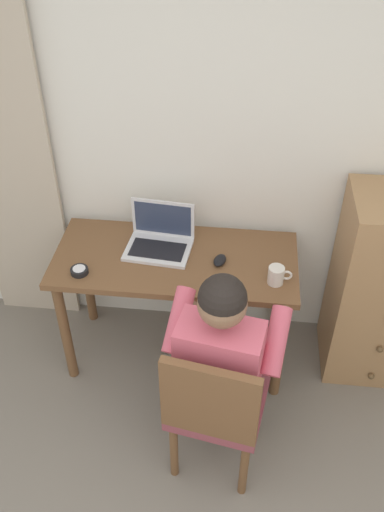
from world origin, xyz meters
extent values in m
cube|color=silver|center=(0.00, 2.20, 1.25)|extent=(4.80, 0.05, 2.50)
cube|color=#BCAD99|center=(-1.21, 2.13, 1.09)|extent=(0.51, 0.03, 2.19)
cube|color=brown|center=(-0.27, 1.84, 0.73)|extent=(1.28, 0.58, 0.03)
cylinder|color=brown|center=(-0.85, 1.61, 0.35)|extent=(0.06, 0.06, 0.71)
cylinder|color=brown|center=(0.31, 1.61, 0.35)|extent=(0.06, 0.06, 0.71)
cylinder|color=brown|center=(-0.85, 2.07, 0.35)|extent=(0.06, 0.06, 0.71)
cylinder|color=brown|center=(0.31, 2.07, 0.35)|extent=(0.06, 0.06, 0.71)
cube|color=#9E754C|center=(0.84, 1.92, 0.57)|extent=(0.51, 0.44, 1.13)
sphere|color=brown|center=(0.84, 1.68, 0.11)|extent=(0.04, 0.04, 0.04)
sphere|color=brown|center=(0.84, 1.68, 0.34)|extent=(0.04, 0.04, 0.04)
cube|color=brown|center=(0.01, 1.19, 0.43)|extent=(0.48, 0.47, 0.05)
cube|color=brown|center=(-0.02, 1.01, 0.67)|extent=(0.42, 0.11, 0.42)
cylinder|color=brown|center=(0.21, 1.32, 0.20)|extent=(0.04, 0.04, 0.41)
cylinder|color=brown|center=(-0.12, 1.38, 0.20)|extent=(0.04, 0.04, 0.41)
cylinder|color=brown|center=(0.15, 1.00, 0.20)|extent=(0.04, 0.04, 0.41)
cylinder|color=brown|center=(-0.18, 1.06, 0.20)|extent=(0.04, 0.04, 0.41)
cylinder|color=#4C4C4C|center=(0.14, 1.39, 0.48)|extent=(0.21, 0.42, 0.14)
cylinder|color=#4C4C4C|center=(-0.04, 1.42, 0.48)|extent=(0.21, 0.42, 0.14)
cylinder|color=#4C4C4C|center=(0.17, 1.59, 0.24)|extent=(0.11, 0.11, 0.48)
cylinder|color=#4C4C4C|center=(0.00, 1.62, 0.24)|extent=(0.11, 0.11, 0.48)
cube|color=#D1566B|center=(0.01, 1.18, 0.71)|extent=(0.39, 0.26, 0.46)
cylinder|color=#D1566B|center=(0.25, 1.27, 0.79)|extent=(0.14, 0.31, 0.25)
cylinder|color=#D1566B|center=(-0.18, 1.35, 0.79)|extent=(0.14, 0.31, 0.25)
cylinder|color=#846047|center=(0.28, 1.47, 0.69)|extent=(0.12, 0.28, 0.11)
cylinder|color=#846047|center=(-0.15, 1.54, 0.69)|extent=(0.12, 0.28, 0.11)
sphere|color=#846047|center=(0.01, 1.19, 1.07)|extent=(0.20, 0.20, 0.20)
sphere|color=black|center=(0.01, 1.19, 1.10)|extent=(0.20, 0.20, 0.20)
cube|color=silver|center=(-0.36, 1.88, 0.75)|extent=(0.36, 0.27, 0.02)
cube|color=black|center=(-0.37, 1.87, 0.76)|extent=(0.30, 0.18, 0.00)
cube|color=silver|center=(-0.35, 2.01, 0.87)|extent=(0.34, 0.04, 0.22)
cube|color=#2D3851|center=(-0.35, 2.00, 0.87)|extent=(0.30, 0.03, 0.18)
ellipsoid|color=black|center=(-0.03, 1.82, 0.76)|extent=(0.08, 0.11, 0.03)
cylinder|color=black|center=(-0.73, 1.67, 0.76)|extent=(0.09, 0.09, 0.03)
cylinder|color=silver|center=(-0.73, 1.67, 0.77)|extent=(0.06, 0.06, 0.00)
cylinder|color=silver|center=(0.25, 1.70, 0.79)|extent=(0.08, 0.08, 0.09)
torus|color=silver|center=(0.30, 1.70, 0.80)|extent=(0.06, 0.01, 0.06)
camera|label=1|loc=(0.06, -0.37, 2.58)|focal=38.70mm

